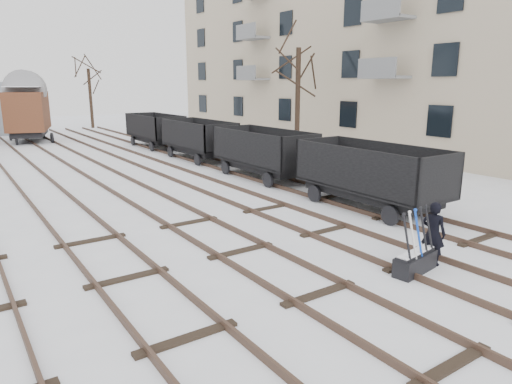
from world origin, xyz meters
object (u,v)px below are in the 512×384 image
at_px(worker, 433,233).
at_px(freight_wagon_a, 370,185).
at_px(ground_frame, 415,261).
at_px(box_van_wagon, 28,110).

bearing_deg(worker, freight_wagon_a, -48.41).
distance_m(ground_frame, worker, 0.90).
relative_size(ground_frame, worker, 0.96).
relative_size(ground_frame, freight_wagon_a, 0.27).
distance_m(worker, box_van_wagon, 32.07).
distance_m(ground_frame, box_van_wagon, 32.12).
xyz_separation_m(ground_frame, box_van_wagon, (-3.19, 31.89, 2.09)).
xyz_separation_m(worker, freight_wagon_a, (2.64, 4.34, 0.07)).
distance_m(ground_frame, freight_wagon_a, 5.62).
bearing_deg(box_van_wagon, worker, -67.51).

